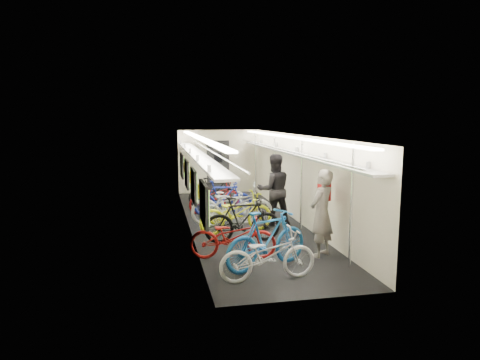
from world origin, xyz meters
name	(u,v)px	position (x,y,z in m)	size (l,w,h in m)	color
train_car_shell	(227,161)	(-0.36, 0.71, 1.66)	(10.00, 10.00, 10.00)	black
bicycle_0	(268,255)	(-0.44, -4.08, 0.46)	(0.61, 1.76, 0.92)	silver
bicycle_1	(267,239)	(-0.30, -3.49, 0.57)	(0.54, 1.90, 1.14)	#1C62AC
bicycle_2	(233,237)	(-0.84, -2.81, 0.46)	(0.61, 1.76, 0.93)	#9C1411
bicycle_3	(243,220)	(-0.40, -1.71, 0.54)	(0.50, 1.79, 1.07)	black
bicycle_4	(236,213)	(-0.39, -0.86, 0.51)	(0.68, 1.94, 1.02)	#CBD013
bicycle_5	(228,208)	(-0.46, -0.11, 0.47)	(0.44, 1.55, 0.93)	silver
bicycle_6	(232,205)	(-0.38, -0.20, 0.57)	(0.76, 2.18, 1.14)	#AAAAAE
bicycle_7	(223,198)	(-0.43, 1.03, 0.53)	(0.49, 1.75, 1.05)	navy
bicycle_8	(215,197)	(-0.58, 1.65, 0.47)	(0.62, 1.78, 0.94)	maroon
bicycle_9	(214,193)	(-0.53, 2.24, 0.49)	(0.46, 1.62, 0.97)	black
passenger_near	(322,213)	(0.99, -2.99, 0.91)	(0.66, 0.43, 1.81)	gray
passenger_mid	(274,190)	(0.74, -0.27, 0.95)	(0.93, 0.72, 1.91)	black
backpack	(324,192)	(1.19, -2.62, 1.28)	(0.26, 0.14, 0.38)	#A11010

